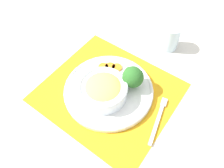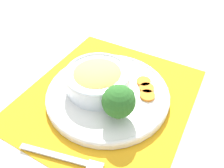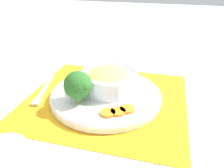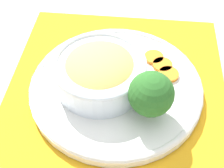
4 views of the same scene
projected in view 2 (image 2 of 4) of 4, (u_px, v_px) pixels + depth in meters
name	position (u px, v px, depth m)	size (l,w,h in m)	color
ground_plane	(108.00, 97.00, 0.59)	(4.00, 4.00, 0.00)	beige
placemat	(108.00, 96.00, 0.59)	(0.47, 0.43, 0.00)	orange
plate	(108.00, 93.00, 0.58)	(0.32, 0.32, 0.02)	white
bowl	(98.00, 78.00, 0.56)	(0.17, 0.17, 0.07)	silver
broccoli_floret	(119.00, 101.00, 0.48)	(0.08, 0.08, 0.09)	#759E51
carrot_slice_near	(147.00, 96.00, 0.56)	(0.04, 0.04, 0.01)	orange
carrot_slice_middle	(147.00, 88.00, 0.58)	(0.04, 0.04, 0.01)	orange
carrot_slice_far	(144.00, 82.00, 0.60)	(0.04, 0.04, 0.01)	orange
fork	(70.00, 160.00, 0.45)	(0.06, 0.18, 0.01)	#B7B7BC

